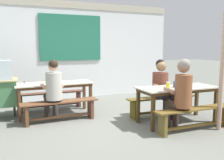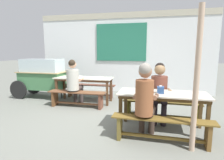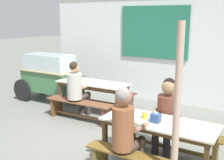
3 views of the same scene
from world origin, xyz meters
The scene contains 15 objects.
ground_plane centered at (0.00, 0.00, 0.00)m, with size 40.00×40.00×0.00m, color slate.
backdrop_wall centered at (0.00, 2.80, 1.48)m, with size 6.30×0.23×2.82m.
dining_table_far centered at (-0.83, 1.08, 0.65)m, with size 1.68×0.65×0.73m.
dining_table_near centered at (1.34, -0.43, 0.65)m, with size 1.64×0.69×0.73m.
bench_far_back centered at (-0.84, 1.62, 0.28)m, with size 1.63×0.30×0.42m.
bench_far_front centered at (-0.82, 0.55, 0.28)m, with size 1.56×0.36×0.42m.
bench_near_back centered at (1.35, 0.10, 0.28)m, with size 1.65×0.29×0.42m.
food_cart centered at (-2.34, 1.28, 0.72)m, with size 1.83×0.78×1.24m.
person_near_front centered at (1.05, -0.89, 0.74)m, with size 0.43×0.56×1.32m.
person_right_near_table centered at (1.29, 0.05, 0.72)m, with size 0.47×0.55×1.25m.
person_left_back_turned centered at (-0.93, 0.62, 0.71)m, with size 0.44×0.59×1.27m.
tissue_box centered at (1.31, -0.47, 0.79)m, with size 0.12×0.13×0.15m.
condiment_jar centered at (1.11, -0.41, 0.78)m, with size 0.07×0.07×0.11m.
soup_bowl centered at (-0.95, 1.09, 0.75)m, with size 0.15×0.15×0.04m, color silver.
wooden_support_post centered at (1.79, -1.08, 1.07)m, with size 0.08×0.08×2.15m, color tan.
Camera 3 is at (2.66, -3.98, 2.19)m, focal length 44.83 mm.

